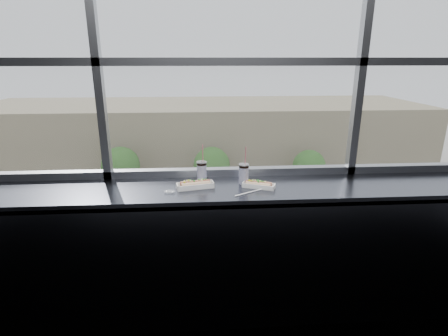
{
  "coord_description": "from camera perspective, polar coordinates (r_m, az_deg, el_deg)",
  "views": [
    {
      "loc": [
        -0.25,
        -1.23,
        2.03
      ],
      "look_at": [
        -0.08,
        1.23,
        1.25
      ],
      "focal_mm": 28.0,
      "sensor_mm": 36.0,
      "label": 1
    }
  ],
  "objects": [
    {
      "name": "counter",
      "position": [
        2.65,
        1.8,
        -3.68
      ],
      "size": [
        6.0,
        0.55,
        0.06
      ],
      "primitive_type": "cube",
      "color": "#50535F",
      "rests_on": "ground"
    },
    {
      "name": "hotdog_tray_right",
      "position": [
        2.62,
        5.68,
        -2.72
      ],
      "size": [
        0.25,
        0.16,
        0.06
      ],
      "rotation": [
        0.0,
        0.0,
        -0.38
      ],
      "color": "white",
      "rests_on": "counter"
    },
    {
      "name": "window_glass",
      "position": [
        2.77,
        1.42,
        23.19
      ],
      "size": [
        6.0,
        0.0,
        6.0
      ],
      "primitive_type": "plane",
      "rotation": [
        1.57,
        0.0,
        0.0
      ],
      "color": "silver",
      "rests_on": "ground"
    },
    {
      "name": "soda_cup_right",
      "position": [
        2.68,
        3.24,
        -0.78
      ],
      "size": [
        0.08,
        0.08,
        0.3
      ],
      "color": "white",
      "rests_on": "counter"
    },
    {
      "name": "street_asphalt",
      "position": [
        26.18,
        -2.88,
        -12.18
      ],
      "size": [
        80.0,
        10.0,
        0.06
      ],
      "primitive_type": "cube",
      "color": "black",
      "rests_on": "plaza_ground"
    },
    {
      "name": "car_near_d",
      "position": [
        23.83,
        18.28,
        -13.61
      ],
      "size": [
        2.95,
        6.02,
        1.94
      ],
      "primitive_type": "imported",
      "rotation": [
        0.0,
        0.0,
        1.48
      ],
      "color": "white",
      "rests_on": "street_asphalt"
    },
    {
      "name": "window_mullions",
      "position": [
        2.75,
        1.46,
        23.23
      ],
      "size": [
        6.0,
        0.08,
        2.4
      ],
      "primitive_type": null,
      "color": "gray",
      "rests_on": "ground"
    },
    {
      "name": "tree_center",
      "position": [
        32.17,
        -2.02,
        0.49
      ],
      "size": [
        3.36,
        3.36,
        5.26
      ],
      "color": "#47382B",
      "rests_on": "far_sidewalk"
    },
    {
      "name": "car_far_c",
      "position": [
        32.56,
        22.49,
        -5.33
      ],
      "size": [
        2.91,
        6.28,
        2.05
      ],
      "primitive_type": "imported",
      "rotation": [
        0.0,
        0.0,
        1.63
      ],
      "color": "white",
      "rests_on": "street_asphalt"
    },
    {
      "name": "tree_right",
      "position": [
        33.79,
        13.71,
        0.3
      ],
      "size": [
        3.08,
        3.08,
        4.81
      ],
      "color": "#47382B",
      "rests_on": "far_sidewalk"
    },
    {
      "name": "pedestrian_a",
      "position": [
        34.28,
        -12.81,
        -3.48
      ],
      "size": [
        0.81,
        0.61,
        1.82
      ],
      "primitive_type": "imported",
      "color": "#66605B",
      "rests_on": "far_sidewalk"
    },
    {
      "name": "tree_left",
      "position": [
        32.94,
        -16.51,
        0.36
      ],
      "size": [
        3.46,
        3.46,
        5.41
      ],
      "color": "#47382B",
      "rests_on": "far_sidewalk"
    },
    {
      "name": "car_far_b",
      "position": [
        29.36,
        1.31,
        -6.3
      ],
      "size": [
        2.99,
        6.56,
        2.15
      ],
      "primitive_type": "imported",
      "rotation": [
        0.0,
        0.0,
        1.62
      ],
      "color": "maroon",
      "rests_on": "street_asphalt"
    },
    {
      "name": "loose_straw",
      "position": [
        2.52,
        4.07,
        -4.01
      ],
      "size": [
        0.22,
        0.13,
        0.01
      ],
      "primitive_type": "cylinder",
      "rotation": [
        0.0,
        1.57,
        0.52
      ],
      "color": "white",
      "rests_on": "counter"
    },
    {
      "name": "car_near_c",
      "position": [
        22.22,
        -1.47,
        -14.88
      ],
      "size": [
        3.15,
        6.43,
        2.07
      ],
      "primitive_type": "imported",
      "rotation": [
        0.0,
        0.0,
        1.66
      ],
      "color": "#801200",
      "rests_on": "street_asphalt"
    },
    {
      "name": "far_sidewalk",
      "position": [
        33.37,
        -3.16,
        -5.36
      ],
      "size": [
        80.0,
        6.0,
        0.04
      ],
      "primitive_type": "cube",
      "color": "#A19D97",
      "rests_on": "plaza_ground"
    },
    {
      "name": "pedestrian_c",
      "position": [
        33.71,
        7.43,
        -3.16
      ],
      "size": [
        0.75,
        1.0,
        2.24
      ],
      "primitive_type": "imported",
      "rotation": [
        0.0,
        0.0,
        4.71
      ],
      "color": "#66605B",
      "rests_on": "far_sidewalk"
    },
    {
      "name": "plaza_ground",
      "position": [
        48.03,
        -3.44,
        1.84
      ],
      "size": [
        120.0,
        120.0,
        0.0
      ],
      "primitive_type": "plane",
      "color": "#A19D97",
      "rests_on": "ground"
    },
    {
      "name": "pedestrian_d",
      "position": [
        35.04,
        12.72,
        -2.93
      ],
      "size": [
        0.85,
        0.63,
        1.9
      ],
      "primitive_type": "imported",
      "color": "#66605B",
      "rests_on": "far_sidewalk"
    },
    {
      "name": "wrapper",
      "position": [
        2.54,
        -8.89,
        -3.8
      ],
      "size": [
        0.09,
        0.06,
        0.02
      ],
      "primitive_type": "ellipsoid",
      "color": "silver",
      "rests_on": "counter"
    },
    {
      "name": "hotdog_tray_left",
      "position": [
        2.61,
        -4.72,
        -2.71
      ],
      "size": [
        0.29,
        0.15,
        0.07
      ],
      "rotation": [
        0.0,
        0.0,
        0.21
      ],
      "color": "white",
      "rests_on": "counter"
    },
    {
      "name": "car_far_a",
      "position": [
        31.05,
        -23.03,
        -6.63
      ],
      "size": [
        2.57,
        5.85,
        1.93
      ],
      "primitive_type": "imported",
      "rotation": [
        0.0,
        0.0,
        1.54
      ],
      "color": "black",
      "rests_on": "street_asphalt"
    },
    {
      "name": "counter_fascia",
      "position": [
        2.66,
        2.25,
        -16.2
      ],
      "size": [
        6.0,
        0.04,
        1.04
      ],
      "primitive_type": "cube",
      "color": "#50535F",
      "rests_on": "ground"
    },
    {
      "name": "wall_back_lower",
      "position": [
        3.11,
        1.21,
        -10.78
      ],
      "size": [
        6.0,
        0.0,
        6.0
      ],
      "primitive_type": "plane",
      "rotation": [
        1.57,
        0.0,
        0.0
      ],
      "color": "black",
      "rests_on": "ground"
    },
    {
      "name": "soda_cup_left",
      "position": [
        2.74,
        -3.66,
        -0.37
      ],
      "size": [
        0.08,
        0.08,
        0.3
      ],
      "color": "white",
      "rests_on": "counter"
    },
    {
      "name": "far_building",
      "position": [
        41.72,
        -3.46,
        5.08
      ],
      "size": [
        50.0,
        14.0,
        8.0
      ],
      "primitive_type": "cube",
      "color": "gray",
      "rests_on": "plaza_ground"
    },
    {
      "name": "pedestrian_b",
      "position": [
        33.18,
        -1.53,
        -3.47
      ],
      "size": [
        0.94,
        0.7,
        2.11
      ],
      "primitive_type": "imported",
      "color": "#66605B",
      "rests_on": "far_sidewalk"
    },
    {
      "name": "car_near_e",
      "position": [
        26.28,
        29.76,
        -11.91
      ],
      "size": [
        3.06,
        6.45,
        2.09
      ],
      "primitive_type": "imported",
      "rotation": [
        0.0,
        0.0,
        1.5
      ],
      "color": "navy",
      "rests_on": "street_asphalt"
    }
  ]
}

